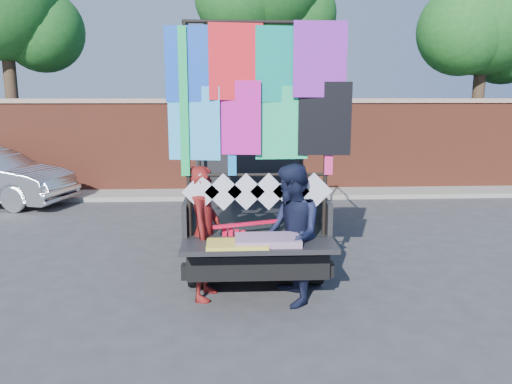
{
  "coord_description": "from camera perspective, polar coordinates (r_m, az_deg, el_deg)",
  "views": [
    {
      "loc": [
        -0.1,
        -7.01,
        2.72
      ],
      "look_at": [
        0.25,
        -0.14,
        1.37
      ],
      "focal_mm": 35.0,
      "sensor_mm": 36.0,
      "label": 1
    }
  ],
  "objects": [
    {
      "name": "ground",
      "position": [
        7.52,
        -1.95,
        -10.13
      ],
      "size": [
        90.0,
        90.0,
        0.0
      ],
      "primitive_type": "plane",
      "color": "#38383A",
      "rests_on": "ground"
    },
    {
      "name": "brick_wall",
      "position": [
        14.08,
        -2.48,
        5.4
      ],
      "size": [
        30.0,
        0.45,
        2.61
      ],
      "color": "brown",
      "rests_on": "ground"
    },
    {
      "name": "curb",
      "position": [
        13.57,
        -2.41,
        -0.22
      ],
      "size": [
        30.0,
        1.2,
        0.12
      ],
      "primitive_type": "cube",
      "color": "gray",
      "rests_on": "ground"
    },
    {
      "name": "tree_left",
      "position": [
        16.59,
        -26.92,
        18.25
      ],
      "size": [
        4.2,
        3.3,
        7.05
      ],
      "color": "#38281C",
      "rests_on": "ground"
    },
    {
      "name": "tree_right",
      "position": [
        17.06,
        24.81,
        16.95
      ],
      "size": [
        4.2,
        3.3,
        6.62
      ],
      "color": "#38281C",
      "rests_on": "ground"
    },
    {
      "name": "pickup_truck",
      "position": [
        9.33,
        -0.77,
        -0.09
      ],
      "size": [
        2.28,
        5.74,
        3.61
      ],
      "color": "black",
      "rests_on": "ground"
    },
    {
      "name": "woman",
      "position": [
        6.71,
        -5.92,
        -4.69
      ],
      "size": [
        0.55,
        0.73,
        1.81
      ],
      "primitive_type": "imported",
      "rotation": [
        0.0,
        0.0,
        1.37
      ],
      "color": "maroon",
      "rests_on": "ground"
    },
    {
      "name": "man",
      "position": [
        6.52,
        4.05,
        -4.9
      ],
      "size": [
        0.81,
        0.98,
        1.86
      ],
      "primitive_type": "imported",
      "rotation": [
        0.0,
        0.0,
        -1.45
      ],
      "color": "#141A34",
      "rests_on": "ground"
    },
    {
      "name": "streamer_bundle",
      "position": [
        6.59,
        -1.91,
        -5.29
      ],
      "size": [
        0.9,
        0.35,
        0.65
      ],
      "color": "red",
      "rests_on": "ground"
    }
  ]
}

